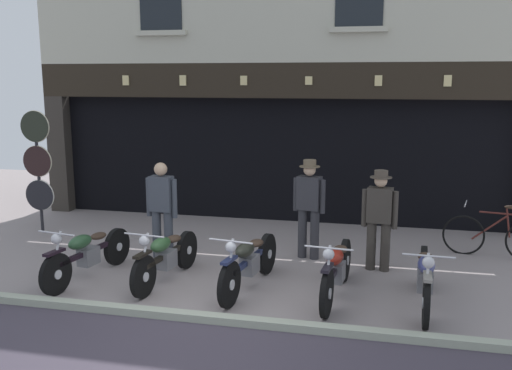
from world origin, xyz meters
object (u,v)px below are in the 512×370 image
object	(u,v)px
motorcycle_center_left	(166,256)
leaning_bicycle	(496,236)
motorcycle_right	(425,277)
salesman_right	(379,216)
advert_board_far	(434,147)
motorcycle_left	(87,253)
advert_board_near	(381,142)
shopkeeper_center	(309,204)
salesman_left	(162,206)
tyre_sign_pole	(38,163)
motorcycle_center	(249,261)
motorcycle_center_right	(336,269)

from	to	relation	value
motorcycle_center_left	leaning_bicycle	bearing A→B (deg)	-147.60
motorcycle_center_left	motorcycle_right	size ratio (longest dim) A/B	0.97
motorcycle_right	salesman_right	xyz separation A→B (m)	(-0.62, 1.38, 0.46)
advert_board_far	salesman_right	bearing A→B (deg)	-109.37
motorcycle_left	advert_board_near	xyz separation A→B (m)	(4.24, 4.26, 1.32)
shopkeeper_center	advert_board_far	xyz separation A→B (m)	(2.16, 2.51, 0.71)
salesman_left	shopkeeper_center	xyz separation A→B (m)	(2.41, 0.52, 0.03)
salesman_left	tyre_sign_pole	size ratio (longest dim) A/B	0.68
motorcycle_right	salesman_left	bearing A→B (deg)	-14.18
tyre_sign_pole	leaning_bicycle	bearing A→B (deg)	1.78
advert_board_far	tyre_sign_pole	bearing A→B (deg)	-164.77
leaning_bicycle	motorcycle_center	bearing A→B (deg)	132.98
motorcycle_center	salesman_right	size ratio (longest dim) A/B	1.27
shopkeeper_center	tyre_sign_pole	size ratio (longest dim) A/B	0.70
motorcycle_left	shopkeeper_center	distance (m)	3.62
motorcycle_center_right	advert_board_far	world-z (taller)	advert_board_far
motorcycle_right	shopkeeper_center	distance (m)	2.54
motorcycle_right	leaning_bicycle	size ratio (longest dim) A/B	1.17
motorcycle_center_left	salesman_right	xyz separation A→B (m)	(3.07, 1.25, 0.47)
motorcycle_center_left	salesman_left	distance (m)	1.30
motorcycle_right	shopkeeper_center	world-z (taller)	shopkeeper_center
salesman_left	leaning_bicycle	bearing A→B (deg)	-162.57
salesman_right	advert_board_near	size ratio (longest dim) A/B	1.66
motorcycle_right	advert_board_near	bearing A→B (deg)	-79.06
motorcycle_center_right	salesman_left	distance (m)	3.26
salesman_right	motorcycle_center_right	bearing A→B (deg)	75.59
motorcycle_center_right	advert_board_far	distance (m)	4.63
advert_board_far	leaning_bicycle	bearing A→B (deg)	-62.72
advert_board_far	motorcycle_center_left	bearing A→B (deg)	-134.67
motorcycle_center_left	tyre_sign_pole	size ratio (longest dim) A/B	0.80
motorcycle_left	tyre_sign_pole	size ratio (longest dim) A/B	0.84
advert_board_far	motorcycle_right	bearing A→B (deg)	-95.19
tyre_sign_pole	advert_board_far	size ratio (longest dim) A/B	2.55
motorcycle_center_right	advert_board_near	size ratio (longest dim) A/B	2.10
motorcycle_center	salesman_left	world-z (taller)	salesman_left
salesman_right	leaning_bicycle	world-z (taller)	salesman_right
motorcycle_center_left	advert_board_far	world-z (taller)	advert_board_far
motorcycle_center_left	salesman_right	size ratio (longest dim) A/B	1.19
advert_board_far	leaning_bicycle	size ratio (longest dim) A/B	0.56
motorcycle_center_right	salesman_right	bearing A→B (deg)	-107.16
motorcycle_center_left	motorcycle_center_right	distance (m)	2.53
motorcycle_center	advert_board_far	world-z (taller)	advert_board_far
shopkeeper_center	motorcycle_center	bearing A→B (deg)	81.74
salesman_right	tyre_sign_pole	world-z (taller)	tyre_sign_pole
motorcycle_right	salesman_left	xyz separation A→B (m)	(-4.18, 1.23, 0.48)
shopkeeper_center	leaning_bicycle	bearing A→B (deg)	-153.45
salesman_left	shopkeeper_center	bearing A→B (deg)	-163.25
tyre_sign_pole	motorcycle_left	bearing A→B (deg)	-44.79
motorcycle_center_right	leaning_bicycle	bearing A→B (deg)	-130.44
motorcycle_right	motorcycle_center	bearing A→B (deg)	-0.53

